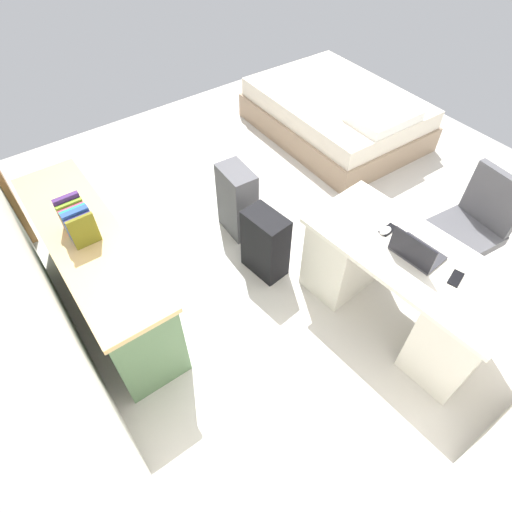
{
  "coord_description": "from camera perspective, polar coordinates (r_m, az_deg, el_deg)",
  "views": [
    {
      "loc": [
        -2.07,
        2.04,
        2.77
      ],
      "look_at": [
        -0.51,
        0.91,
        0.6
      ],
      "focal_mm": 29.53,
      "sensor_mm": 36.0,
      "label": 1
    }
  ],
  "objects": [
    {
      "name": "ground_plane",
      "position": [
        4.01,
        6.2,
        4.48
      ],
      "size": [
        5.44,
        5.44,
        0.0
      ],
      "primitive_type": "plane",
      "color": "beige"
    },
    {
      "name": "credenza",
      "position": [
        3.3,
        -20.37,
        -1.92
      ],
      "size": [
        1.8,
        0.48,
        0.76
      ],
      "color": "#4C6B47",
      "rests_on": "ground_plane"
    },
    {
      "name": "bed",
      "position": [
        5.17,
        10.79,
        18.38
      ],
      "size": [
        1.93,
        1.45,
        0.58
      ],
      "color": "gray",
      "rests_on": "ground_plane"
    },
    {
      "name": "office_chair",
      "position": [
        3.68,
        26.55,
        2.63
      ],
      "size": [
        0.52,
        0.52,
        0.94
      ],
      "color": "black",
      "rests_on": "ground_plane"
    },
    {
      "name": "suitcase_black",
      "position": [
        3.39,
        1.26,
        1.63
      ],
      "size": [
        0.38,
        0.26,
        0.59
      ],
      "primitive_type": "cube",
      "rotation": [
        0.0,
        0.0,
        0.11
      ],
      "color": "black",
      "rests_on": "ground_plane"
    },
    {
      "name": "laptop",
      "position": [
        2.88,
        20.76,
        0.57
      ],
      "size": [
        0.33,
        0.24,
        0.21
      ],
      "color": "#333338",
      "rests_on": "desk"
    },
    {
      "name": "suitcase_spare_grey",
      "position": [
        3.72,
        -2.56,
        7.41
      ],
      "size": [
        0.37,
        0.24,
        0.66
      ],
      "primitive_type": "cube",
      "rotation": [
        0.0,
        0.0,
        -0.06
      ],
      "color": "#4C4C51",
      "rests_on": "ground_plane"
    },
    {
      "name": "cell_phone_near_laptop",
      "position": [
        2.89,
        25.44,
        -2.74
      ],
      "size": [
        0.1,
        0.15,
        0.01
      ],
      "primitive_type": "cube",
      "rotation": [
        0.0,
        0.0,
        0.29
      ],
      "color": "black",
      "rests_on": "desk"
    },
    {
      "name": "figurine_small",
      "position": [
        3.27,
        -24.56,
        6.68
      ],
      "size": [
        0.08,
        0.08,
        0.11
      ],
      "primitive_type": "cone",
      "color": "#4C7FBF",
      "rests_on": "credenza"
    },
    {
      "name": "cell_phone_by_mouse",
      "position": [
        3.03,
        17.46,
        3.41
      ],
      "size": [
        0.08,
        0.14,
        0.01
      ],
      "primitive_type": "cube",
      "rotation": [
        0.0,
        0.0,
        0.07
      ],
      "color": "black",
      "rests_on": "desk"
    },
    {
      "name": "desk",
      "position": [
        3.18,
        18.91,
        -3.85
      ],
      "size": [
        1.48,
        0.76,
        0.72
      ],
      "color": "silver",
      "rests_on": "ground_plane"
    },
    {
      "name": "book_row",
      "position": [
        2.99,
        -23.01,
        4.35
      ],
      "size": [
        0.27,
        0.17,
        0.24
      ],
      "color": "#636018",
      "rests_on": "credenza"
    },
    {
      "name": "computer_mouse",
      "position": [
        3.01,
        17.13,
        3.32
      ],
      "size": [
        0.07,
        0.1,
        0.03
      ],
      "primitive_type": "ellipsoid",
      "rotation": [
        0.0,
        0.0,
        0.07
      ],
      "color": "white",
      "rests_on": "desk"
    }
  ]
}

